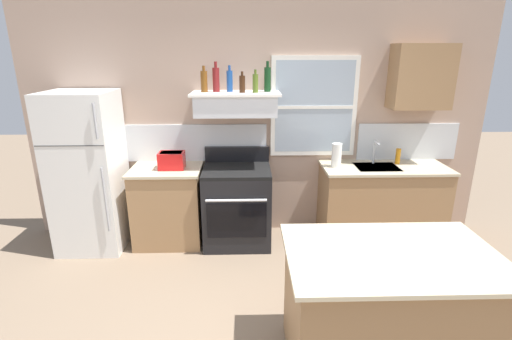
% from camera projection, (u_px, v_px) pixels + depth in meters
% --- Properties ---
extents(back_wall, '(5.40, 0.11, 2.70)m').
position_uv_depth(back_wall, '(260.00, 123.00, 4.44)').
color(back_wall, tan).
rests_on(back_wall, ground_plane).
extents(refrigerator, '(0.70, 0.72, 1.77)m').
position_uv_depth(refrigerator, '(88.00, 172.00, 4.16)').
color(refrigerator, white).
rests_on(refrigerator, ground_plane).
extents(counter_left_of_stove, '(0.79, 0.63, 0.91)m').
position_uv_depth(counter_left_of_stove, '(169.00, 205.00, 4.37)').
color(counter_left_of_stove, '#9E754C').
rests_on(counter_left_of_stove, ground_plane).
extents(toaster, '(0.30, 0.20, 0.19)m').
position_uv_depth(toaster, '(172.00, 160.00, 4.18)').
color(toaster, red).
rests_on(toaster, counter_left_of_stove).
extents(stove_range, '(0.76, 0.69, 1.09)m').
position_uv_depth(stove_range, '(237.00, 205.00, 4.36)').
color(stove_range, black).
rests_on(stove_range, ground_plane).
extents(range_hood_shelf, '(0.96, 0.52, 0.24)m').
position_uv_depth(range_hood_shelf, '(236.00, 103.00, 4.10)').
color(range_hood_shelf, silver).
extents(bottle_amber_wine, '(0.07, 0.07, 0.28)m').
position_uv_depth(bottle_amber_wine, '(204.00, 81.00, 4.04)').
color(bottle_amber_wine, brown).
rests_on(bottle_amber_wine, range_hood_shelf).
extents(bottle_red_label_wine, '(0.07, 0.07, 0.32)m').
position_uv_depth(bottle_red_label_wine, '(216.00, 79.00, 4.06)').
color(bottle_red_label_wine, maroon).
rests_on(bottle_red_label_wine, range_hood_shelf).
extents(bottle_blue_liqueur, '(0.07, 0.07, 0.28)m').
position_uv_depth(bottle_blue_liqueur, '(230.00, 81.00, 4.08)').
color(bottle_blue_liqueur, '#1E478C').
rests_on(bottle_blue_liqueur, range_hood_shelf).
extents(bottle_brown_stout, '(0.06, 0.06, 0.22)m').
position_uv_depth(bottle_brown_stout, '(242.00, 84.00, 3.99)').
color(bottle_brown_stout, '#381E0F').
rests_on(bottle_brown_stout, range_hood_shelf).
extents(bottle_olive_oil_square, '(0.06, 0.06, 0.24)m').
position_uv_depth(bottle_olive_oil_square, '(255.00, 83.00, 3.99)').
color(bottle_olive_oil_square, '#4C601E').
rests_on(bottle_olive_oil_square, range_hood_shelf).
extents(bottle_dark_green_wine, '(0.07, 0.07, 0.32)m').
position_uv_depth(bottle_dark_green_wine, '(267.00, 79.00, 4.07)').
color(bottle_dark_green_wine, '#143819').
rests_on(bottle_dark_green_wine, range_hood_shelf).
extents(counter_right_with_sink, '(1.43, 0.63, 0.91)m').
position_uv_depth(counter_right_with_sink, '(381.00, 203.00, 4.44)').
color(counter_right_with_sink, '#9E754C').
rests_on(counter_right_with_sink, ground_plane).
extents(sink_faucet, '(0.03, 0.17, 0.28)m').
position_uv_depth(sink_faucet, '(375.00, 149.00, 4.34)').
color(sink_faucet, silver).
rests_on(sink_faucet, counter_right_with_sink).
extents(paper_towel_roll, '(0.11, 0.11, 0.27)m').
position_uv_depth(paper_towel_roll, '(337.00, 155.00, 4.25)').
color(paper_towel_roll, white).
rests_on(paper_towel_roll, counter_right_with_sink).
extents(dish_soap_bottle, '(0.06, 0.06, 0.18)m').
position_uv_depth(dish_soap_bottle, '(398.00, 156.00, 4.37)').
color(dish_soap_bottle, orange).
rests_on(dish_soap_bottle, counter_right_with_sink).
extents(kitchen_island, '(1.40, 0.90, 0.91)m').
position_uv_depth(kitchen_island, '(386.00, 311.00, 2.59)').
color(kitchen_island, '#9E754C').
rests_on(kitchen_island, ground_plane).
extents(upper_cabinet_right, '(0.64, 0.32, 0.70)m').
position_uv_depth(upper_cabinet_right, '(421.00, 77.00, 4.14)').
color(upper_cabinet_right, '#9E754C').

